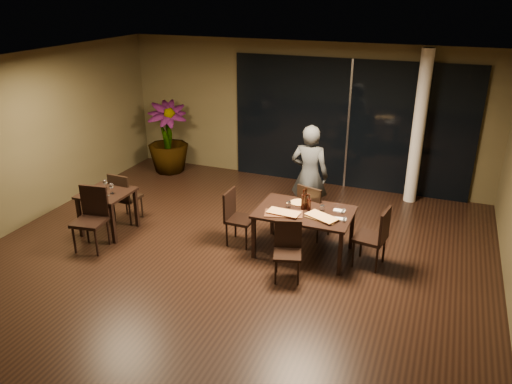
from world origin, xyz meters
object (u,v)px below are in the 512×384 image
(chair_side_far, at_px, (124,195))
(chair_side_near, at_px, (92,215))
(main_table, at_px, (304,215))
(bottle_c, at_px, (306,198))
(chair_main_far, at_px, (312,209))
(diner, at_px, (309,175))
(chair_main_near, at_px, (288,247))
(side_table, at_px, (107,199))
(chair_main_right, at_px, (376,235))
(potted_plant, at_px, (168,138))
(bottle_a, at_px, (304,200))
(bottle_b, at_px, (309,202))
(chair_main_left, at_px, (236,215))

(chair_side_far, bearing_deg, chair_side_near, 97.95)
(main_table, distance_m, bottle_c, 0.27)
(chair_main_far, bearing_deg, bottle_c, 107.68)
(chair_side_far, distance_m, bottle_c, 3.39)
(diner, relative_size, bottle_c, 5.21)
(bottle_c, bearing_deg, chair_main_near, -90.78)
(side_table, bearing_deg, chair_main_right, 6.35)
(main_table, xyz_separation_m, chair_side_near, (-3.29, -1.05, -0.10))
(diner, xyz_separation_m, potted_plant, (-3.75, 1.45, -0.11))
(bottle_a, bearing_deg, chair_main_near, -88.95)
(chair_main_far, distance_m, chair_main_near, 1.32)
(chair_main_far, relative_size, bottle_c, 2.77)
(chair_main_near, height_order, potted_plant, potted_plant)
(main_table, distance_m, diner, 1.17)
(chair_main_near, xyz_separation_m, diner, (-0.22, 1.87, 0.44))
(diner, relative_size, bottle_b, 6.85)
(chair_side_near, bearing_deg, chair_side_far, 86.78)
(main_table, relative_size, chair_main_near, 1.74)
(main_table, distance_m, bottle_b, 0.22)
(main_table, bearing_deg, chair_main_right, 0.21)
(chair_side_far, distance_m, diner, 3.37)
(chair_main_left, bearing_deg, bottle_a, -82.68)
(chair_main_near, bearing_deg, chair_side_far, 151.76)
(chair_main_near, bearing_deg, diner, 80.14)
(chair_main_far, bearing_deg, chair_side_near, 42.94)
(chair_main_left, distance_m, chair_main_right, 2.29)
(chair_main_right, xyz_separation_m, bottle_c, (-1.14, 0.09, 0.38))
(chair_main_near, xyz_separation_m, chair_side_near, (-3.26, -0.30, 0.10))
(main_table, relative_size, bottle_a, 4.49)
(chair_main_left, distance_m, potted_plant, 3.89)
(main_table, relative_size, bottle_b, 5.58)
(chair_main_right, bearing_deg, side_table, -75.20)
(main_table, height_order, potted_plant, potted_plant)
(chair_main_left, relative_size, chair_side_far, 0.99)
(side_table, xyz_separation_m, bottle_a, (3.36, 0.56, 0.29))
(chair_side_far, relative_size, potted_plant, 0.58)
(chair_main_near, distance_m, potted_plant, 5.19)
(bottle_b, bearing_deg, bottle_a, 176.76)
(diner, height_order, bottle_c, diner)
(side_table, height_order, chair_main_near, chair_main_near)
(chair_side_far, distance_m, bottle_b, 3.45)
(chair_main_left, bearing_deg, chair_main_near, -120.55)
(diner, xyz_separation_m, bottle_a, (0.20, -1.06, -0.00))
(chair_main_right, height_order, bottle_b, bottle_b)
(chair_main_right, relative_size, bottle_c, 2.75)
(chair_main_left, relative_size, bottle_b, 3.47)
(bottle_c, bearing_deg, side_table, -170.12)
(potted_plant, relative_size, bottle_a, 4.86)
(chair_side_near, relative_size, diner, 0.56)
(bottle_b, xyz_separation_m, bottle_c, (-0.07, 0.04, 0.04))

